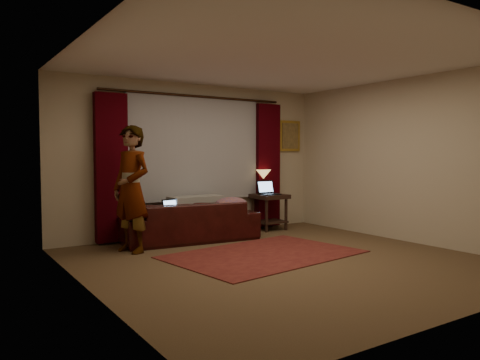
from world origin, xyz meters
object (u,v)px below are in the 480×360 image
sofa (190,214)px  tiffany_lamp (264,182)px  end_table (269,212)px  person (131,189)px  laptop_table (269,188)px  laptop_sofa (177,208)px

sofa → tiffany_lamp: size_ratio=4.83×
sofa → end_table: sofa is taller
person → laptop_table: bearing=78.6°
tiffany_lamp → laptop_table: (-0.03, -0.22, -0.10)m
sofa → person: bearing=21.7°
person → tiffany_lamp: bearing=82.9°
laptop_table → person: size_ratio=0.21×
laptop_table → person: person is taller
laptop_table → laptop_sofa: bearing=-173.1°
tiffany_lamp → laptop_table: size_ratio=1.16×
person → sofa: bearing=85.8°
laptop_sofa → laptop_table: laptop_table is taller
laptop_sofa → end_table: (2.02, 0.32, -0.23)m
laptop_sofa → laptop_table: 1.99m
end_table → person: (-2.82, -0.52, 0.57)m
end_table → tiffany_lamp: (-0.03, 0.15, 0.55)m
end_table → laptop_table: bearing=-126.2°
laptop_sofa → sofa: bearing=11.9°
sofa → end_table: 1.76m
person → end_table: bearing=79.9°
sofa → laptop_sofa: (-0.28, -0.12, 0.12)m
tiffany_lamp → end_table: bearing=-79.4°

